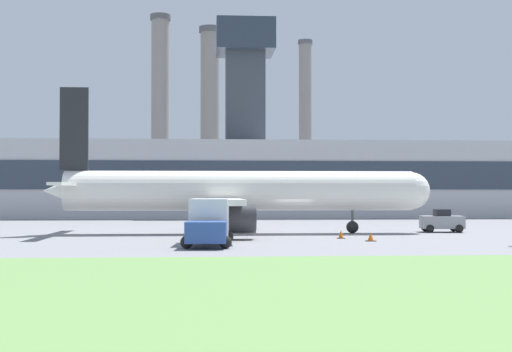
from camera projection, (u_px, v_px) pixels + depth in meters
The scene contains 10 objects.
ground_plane at pixel (294, 234), 50.53m from camera, with size 400.00×400.00×0.00m, color gray.
terminal_building at pixel (257, 176), 87.48m from camera, with size 87.84×15.31×23.93m.
smokestack_left at pixel (160, 111), 122.71m from camera, with size 3.52×3.52×33.69m.
smokestack_right at pixel (210, 117), 125.48m from camera, with size 3.87×3.87×32.23m.
smokestack_far at pixel (305, 124), 127.09m from camera, with size 2.62×2.62×30.23m.
airplane at pixel (234, 193), 51.23m from camera, with size 27.88×22.43×10.45m.
pushback_tug at pixel (442, 222), 53.24m from camera, with size 3.21×2.44×1.72m.
baggage_truck at pixel (209, 222), 40.33m from camera, with size 2.98×6.55×2.61m.
traffic_cone_near_nose at pixel (371, 237), 43.39m from camera, with size 0.60×0.60×0.51m.
traffic_cone_wingtip at pixel (341, 235), 45.94m from camera, with size 0.48×0.48×0.55m.
Camera 1 is at (-6.15, -50.31, 2.98)m, focal length 50.00 mm.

